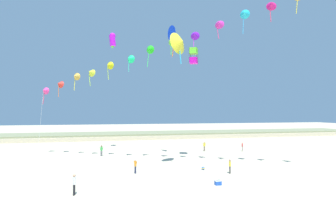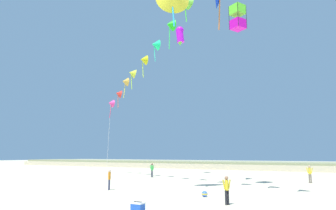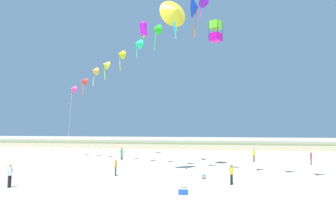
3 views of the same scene
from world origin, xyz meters
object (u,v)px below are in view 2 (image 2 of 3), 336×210
(person_mid_center, at_px, (152,169))
(beach_ball, at_px, (205,194))
(beach_cooler, at_px, (138,207))
(person_near_right, at_px, (109,178))
(large_kite_low_lead, at_px, (180,35))
(person_far_right, at_px, (310,173))
(large_kite_high_solo, at_px, (238,17))
(person_far_center, at_px, (227,188))

(person_mid_center, bearing_deg, beach_ball, -46.58)
(beach_cooler, relative_size, beach_ball, 1.59)
(beach_ball, bearing_deg, person_near_right, -179.81)
(large_kite_low_lead, bearing_deg, beach_cooler, -68.10)
(large_kite_low_lead, distance_m, beach_ball, 26.72)
(person_near_right, bearing_deg, beach_cooler, -41.65)
(person_near_right, height_order, person_far_right, person_far_right)
(person_far_right, bearing_deg, large_kite_high_solo, -120.47)
(person_far_right, xyz_separation_m, beach_cooler, (-5.96, -19.31, -0.72))
(person_mid_center, relative_size, beach_cooler, 2.75)
(person_far_center, bearing_deg, person_near_right, 167.25)
(person_far_center, distance_m, beach_cooler, 4.93)
(person_near_right, bearing_deg, beach_ball, 0.19)
(large_kite_low_lead, bearing_deg, person_mid_center, -109.73)
(large_kite_low_lead, xyz_separation_m, beach_cooler, (9.10, -22.64, -18.45))
(person_near_right, xyz_separation_m, person_far_right, (12.78, 13.25, 0.07))
(person_mid_center, relative_size, large_kite_low_lead, 0.58)
(person_far_center, bearing_deg, person_far_right, 79.28)
(person_near_right, height_order, large_kite_high_solo, large_kite_high_solo)
(person_far_right, height_order, beach_cooler, person_far_right)
(beach_cooler, xyz_separation_m, beach_ball, (0.84, 6.09, -0.03))
(person_near_right, relative_size, person_far_center, 1.01)
(person_far_center, relative_size, large_kite_low_lead, 0.55)
(person_near_right, distance_m, beach_cooler, 9.15)
(person_far_center, bearing_deg, large_kite_high_solo, 98.84)
(person_far_right, bearing_deg, person_near_right, -133.97)
(person_mid_center, bearing_deg, large_kite_high_solo, -26.24)
(person_far_right, bearing_deg, beach_cooler, -107.16)
(large_kite_low_lead, height_order, beach_ball, large_kite_low_lead)
(person_near_right, distance_m, large_kite_low_lead, 24.42)
(person_far_right, height_order, large_kite_low_lead, large_kite_low_lead)
(person_far_center, bearing_deg, beach_ball, 134.18)
(person_near_right, height_order, beach_ball, person_near_right)
(person_far_center, height_order, large_kite_low_lead, large_kite_low_lead)
(person_mid_center, relative_size, person_far_right, 0.98)
(person_near_right, bearing_deg, large_kite_low_lead, 97.84)
(person_mid_center, xyz_separation_m, beach_ball, (11.52, -12.17, -0.74))
(person_mid_center, bearing_deg, person_near_right, -72.45)
(person_far_center, distance_m, large_kite_low_lead, 28.59)
(beach_cooler, height_order, beach_ball, beach_cooler)
(beach_cooler, bearing_deg, large_kite_low_lead, 111.90)
(beach_ball, bearing_deg, beach_cooler, -97.90)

